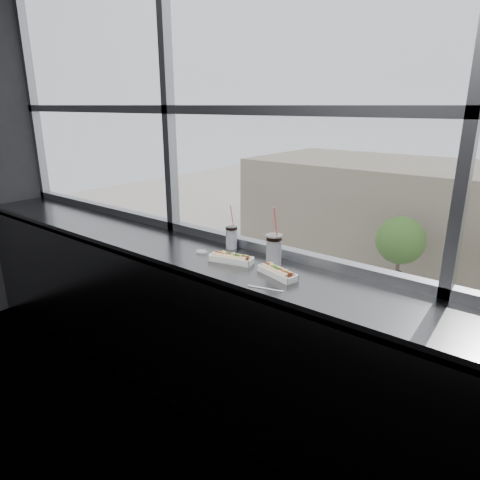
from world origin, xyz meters
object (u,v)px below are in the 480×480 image
Objects in this scene: soda_cup_right at (274,249)px; car_far_a at (333,280)px; pedestrian_a at (398,279)px; tree_left at (401,240)px; hotdog_tray_left at (231,258)px; car_near_b at (364,359)px; car_near_c at (480,400)px; hotdog_tray_right at (277,272)px; wrapper at (202,251)px; soda_cup_left at (231,236)px; car_near_a at (210,299)px; loose_straw at (265,288)px.

soda_cup_right is 0.06× the size of car_far_a.
tree_left is at bearing -151.99° from pedestrian_a.
car_near_b is at bearing 93.29° from hotdog_tray_left.
hotdog_tray_left is 0.27m from soda_cup_right.
soda_cup_right is 0.07× the size of tree_left.
car_near_c is at bearing 90.57° from soda_cup_right.
soda_cup_right is (-0.12, 0.13, 0.08)m from hotdog_tray_right.
wrapper is at bearing -173.21° from car_near_c.
soda_cup_left is 0.23m from wrapper.
car_near_c is at bearing -91.35° from car_near_b.
car_near_a is at bearing -35.55° from pedestrian_a.
loose_straw is at bearing -59.65° from hotdog_tray_right.
hotdog_tray_left is 1.05× the size of hotdog_tray_right.
wrapper reaches higher than car_near_b.
soda_cup_left is 0.04× the size of car_near_a.
wrapper is (-0.50, -0.11, -0.10)m from soda_cup_right.
hotdog_tray_right is 0.05× the size of car_near_b.
car_far_a is at bearing -128.14° from tree_left.
soda_cup_left is (-0.17, 0.21, 0.06)m from hotdog_tray_left.
tree_left is at bearing -38.14° from car_far_a.
tree_left is (-8.01, 28.31, -8.42)m from hotdog_tray_right.
hotdog_tray_right is at bearing -15.93° from hotdog_tray_left.
hotdog_tray_left is 0.28m from soda_cup_left.
car_near_c is at bearing -126.35° from car_far_a.
hotdog_tray_right reaches higher than car_near_c.
car_far_a is 1.14× the size of car_near_b.
car_near_a is (-4.61, -8.00, 0.07)m from car_far_a.
car_near_c is at bearing 88.81° from wrapper.
tree_left is at bearing 91.15° from hotdog_tray_left.
hotdog_tray_left reaches higher than car_far_a.
wrapper reaches higher than car_far_a.
loose_straw reaches higher than car_near_a.
soda_cup_left is 0.42m from soda_cup_right.
hotdog_tray_right is 0.04× the size of car_near_a.
soda_cup_left is 0.05× the size of car_near_b.
car_far_a is (-10.80, 24.29, -10.99)m from hotdog_tray_left.
car_near_a is (-10.34, 0.00, 0.21)m from car_near_b.
wrapper is at bearing -75.35° from tree_left.
car_far_a is 1.04× the size of car_near_c.
car_near_b is at bearing 106.93° from soda_cup_left.
loose_straw is 20.62m from car_near_b.
loose_straw is 0.70m from wrapper.
car_far_a is (-11.03, 24.18, -11.07)m from soda_cup_right.
hotdog_tray_right is 20.47m from car_near_b.
wrapper is 0.02× the size of car_near_c.
car_near_b is at bearing 93.25° from loose_straw.
loose_straw is at bearing -163.00° from car_near_b.
soda_cup_left is 20.19m from car_near_b.
wrapper reaches higher than car_near_a.
car_far_a is (-11.15, 24.31, -10.99)m from hotdog_tray_right.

